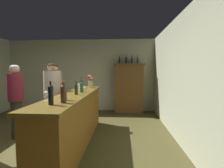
# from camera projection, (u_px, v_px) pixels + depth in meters

# --- Properties ---
(floor) EXTENTS (8.50, 8.50, 0.00)m
(floor) POSITION_uv_depth(u_px,v_px,m) (37.00, 151.00, 3.12)
(floor) COLOR #464120
(floor) RESTS_ON ground
(wall_back) EXTENTS (5.57, 0.12, 2.64)m
(wall_back) POSITION_uv_depth(u_px,v_px,m) (81.00, 75.00, 6.33)
(wall_back) COLOR #B3B291
(wall_back) RESTS_ON ground
(wall_right) EXTENTS (0.12, 6.66, 2.64)m
(wall_right) POSITION_uv_depth(u_px,v_px,m) (194.00, 81.00, 2.83)
(wall_right) COLOR #AFB596
(wall_right) RESTS_ON ground
(bar_counter) EXTENTS (0.57, 3.05, 1.04)m
(bar_counter) POSITION_uv_depth(u_px,v_px,m) (75.00, 119.00, 3.33)
(bar_counter) COLOR brown
(bar_counter) RESTS_ON ground
(display_cabinet) EXTENTS (1.08, 0.42, 1.73)m
(display_cabinet) POSITION_uv_depth(u_px,v_px,m) (129.00, 87.00, 5.94)
(display_cabinet) COLOR brown
(display_cabinet) RESTS_ON ground
(wine_bottle_rose) EXTENTS (0.07, 0.07, 0.29)m
(wine_bottle_rose) POSITION_uv_depth(u_px,v_px,m) (82.00, 86.00, 3.49)
(wine_bottle_rose) COLOR #28502C
(wine_bottle_rose) RESTS_ON bar_counter
(wine_bottle_chardonnay) EXTENTS (0.07, 0.07, 0.31)m
(wine_bottle_chardonnay) POSITION_uv_depth(u_px,v_px,m) (81.00, 84.00, 4.07)
(wine_bottle_chardonnay) COLOR black
(wine_bottle_chardonnay) RESTS_ON bar_counter
(wine_bottle_merlot) EXTENTS (0.08, 0.08, 0.31)m
(wine_bottle_merlot) POSITION_uv_depth(u_px,v_px,m) (63.00, 93.00, 2.35)
(wine_bottle_merlot) COLOR #452918
(wine_bottle_merlot) RESTS_ON bar_counter
(wine_bottle_malbec) EXTENTS (0.08, 0.08, 0.29)m
(wine_bottle_malbec) POSITION_uv_depth(u_px,v_px,m) (64.00, 92.00, 2.57)
(wine_bottle_malbec) COLOR #214A2F
(wine_bottle_malbec) RESTS_ON bar_counter
(wine_bottle_riesling) EXTENTS (0.07, 0.07, 0.32)m
(wine_bottle_riesling) POSITION_uv_depth(u_px,v_px,m) (51.00, 94.00, 2.22)
(wine_bottle_riesling) COLOR black
(wine_bottle_riesling) RESTS_ON bar_counter
(wine_bottle_syrah) EXTENTS (0.06, 0.06, 0.29)m
(wine_bottle_syrah) POSITION_uv_depth(u_px,v_px,m) (76.00, 88.00, 3.17)
(wine_bottle_syrah) COLOR #19301B
(wine_bottle_syrah) RESTS_ON bar_counter
(wine_glass_front) EXTENTS (0.07, 0.07, 0.15)m
(wine_glass_front) POSITION_uv_depth(u_px,v_px,m) (46.00, 94.00, 2.48)
(wine_glass_front) COLOR white
(wine_glass_front) RESTS_ON bar_counter
(wine_glass_mid) EXTENTS (0.07, 0.07, 0.17)m
(wine_glass_mid) POSITION_uv_depth(u_px,v_px,m) (79.00, 86.00, 3.71)
(wine_glass_mid) COLOR white
(wine_glass_mid) RESTS_ON bar_counter
(flower_arrangement) EXTENTS (0.15, 0.13, 0.34)m
(flower_arrangement) POSITION_uv_depth(u_px,v_px,m) (90.00, 81.00, 4.44)
(flower_arrangement) COLOR tan
(flower_arrangement) RESTS_ON bar_counter
(cheese_plate) EXTENTS (0.20, 0.20, 0.01)m
(cheese_plate) POSITION_uv_depth(u_px,v_px,m) (83.00, 87.00, 4.52)
(cheese_plate) COLOR white
(cheese_plate) RESTS_ON bar_counter
(display_bottle_left) EXTENTS (0.07, 0.07, 0.30)m
(display_bottle_left) POSITION_uv_depth(u_px,v_px,m) (120.00, 60.00, 5.88)
(display_bottle_left) COLOR black
(display_bottle_left) RESTS_ON display_cabinet
(display_bottle_midleft) EXTENTS (0.08, 0.08, 0.32)m
(display_bottle_midleft) POSITION_uv_depth(u_px,v_px,m) (126.00, 60.00, 5.87)
(display_bottle_midleft) COLOR black
(display_bottle_midleft) RESTS_ON display_cabinet
(display_bottle_center) EXTENTS (0.06, 0.06, 0.32)m
(display_bottle_center) POSITION_uv_depth(u_px,v_px,m) (132.00, 60.00, 5.86)
(display_bottle_center) COLOR black
(display_bottle_center) RESTS_ON display_cabinet
(display_bottle_midright) EXTENTS (0.07, 0.07, 0.28)m
(display_bottle_midright) POSITION_uv_depth(u_px,v_px,m) (138.00, 60.00, 5.84)
(display_bottle_midright) COLOR #153B24
(display_bottle_midright) RESTS_ON display_cabinet
(patron_in_grey) EXTENTS (0.33, 0.33, 1.62)m
(patron_in_grey) POSITION_uv_depth(u_px,v_px,m) (16.00, 98.00, 3.66)
(patron_in_grey) COLOR #2C352A
(patron_in_grey) RESTS_ON ground
(patron_near_entrance) EXTENTS (0.36, 0.36, 1.66)m
(patron_near_entrance) POSITION_uv_depth(u_px,v_px,m) (52.00, 96.00, 3.85)
(patron_near_entrance) COLOR #49684C
(patron_near_entrance) RESTS_ON ground
(patron_in_navy) EXTENTS (0.33, 0.33, 1.65)m
(patron_in_navy) POSITION_uv_depth(u_px,v_px,m) (56.00, 93.00, 4.46)
(patron_in_navy) COLOR gray
(patron_in_navy) RESTS_ON ground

